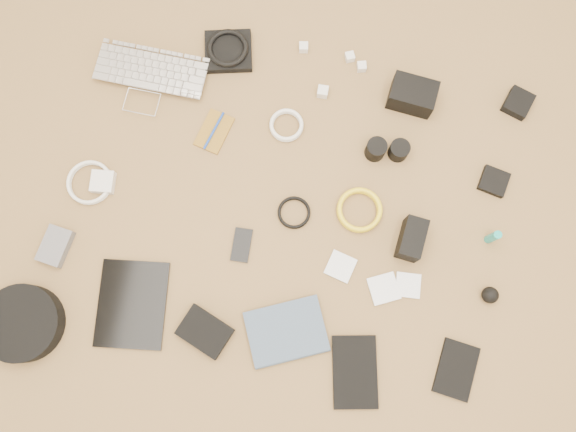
# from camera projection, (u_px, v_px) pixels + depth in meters

# --- Properties ---
(laptop) EXTENTS (0.36, 0.26, 0.03)m
(laptop) POSITION_uv_depth(u_px,v_px,m) (148.00, 85.00, 1.75)
(laptop) COLOR silver
(laptop) RESTS_ON ground
(headphone_pouch) EXTENTS (0.17, 0.16, 0.03)m
(headphone_pouch) POSITION_uv_depth(u_px,v_px,m) (228.00, 51.00, 1.78)
(headphone_pouch) COLOR black
(headphone_pouch) RESTS_ON ground
(headphones) EXTENTS (0.17, 0.17, 0.02)m
(headphones) POSITION_uv_depth(u_px,v_px,m) (228.00, 48.00, 1.76)
(headphones) COLOR black
(headphones) RESTS_ON headphone_pouch
(charger_a) EXTENTS (0.03, 0.03, 0.03)m
(charger_a) POSITION_uv_depth(u_px,v_px,m) (304.00, 47.00, 1.78)
(charger_a) COLOR silver
(charger_a) RESTS_ON ground
(charger_b) EXTENTS (0.04, 0.04, 0.03)m
(charger_b) POSITION_uv_depth(u_px,v_px,m) (350.00, 57.00, 1.78)
(charger_b) COLOR silver
(charger_b) RESTS_ON ground
(charger_c) EXTENTS (0.03, 0.03, 0.03)m
(charger_c) POSITION_uv_depth(u_px,v_px,m) (362.00, 67.00, 1.77)
(charger_c) COLOR silver
(charger_c) RESTS_ON ground
(charger_d) EXTENTS (0.03, 0.03, 0.03)m
(charger_d) POSITION_uv_depth(u_px,v_px,m) (323.00, 92.00, 1.75)
(charger_d) COLOR silver
(charger_d) RESTS_ON ground
(dslr_camera) EXTENTS (0.15, 0.11, 0.08)m
(dslr_camera) POSITION_uv_depth(u_px,v_px,m) (412.00, 95.00, 1.72)
(dslr_camera) COLOR black
(dslr_camera) RESTS_ON ground
(lens_pouch) EXTENTS (0.10, 0.11, 0.03)m
(lens_pouch) POSITION_uv_depth(u_px,v_px,m) (518.00, 103.00, 1.74)
(lens_pouch) COLOR black
(lens_pouch) RESTS_ON ground
(notebook_olive) EXTENTS (0.11, 0.15, 0.01)m
(notebook_olive) POSITION_uv_depth(u_px,v_px,m) (214.00, 131.00, 1.73)
(notebook_olive) COLOR brown
(notebook_olive) RESTS_ON ground
(pen_blue) EXTENTS (0.05, 0.13, 0.01)m
(pen_blue) POSITION_uv_depth(u_px,v_px,m) (214.00, 131.00, 1.73)
(pen_blue) COLOR #13379F
(pen_blue) RESTS_ON notebook_olive
(cable_white_a) EXTENTS (0.14, 0.14, 0.01)m
(cable_white_a) POSITION_uv_depth(u_px,v_px,m) (286.00, 126.00, 1.73)
(cable_white_a) COLOR silver
(cable_white_a) RESTS_ON ground
(lens_a) EXTENTS (0.08, 0.08, 0.07)m
(lens_a) POSITION_uv_depth(u_px,v_px,m) (376.00, 149.00, 1.69)
(lens_a) COLOR black
(lens_a) RESTS_ON ground
(lens_b) EXTENTS (0.06, 0.06, 0.06)m
(lens_b) POSITION_uv_depth(u_px,v_px,m) (399.00, 150.00, 1.70)
(lens_b) COLOR black
(lens_b) RESTS_ON ground
(card_reader) EXTENTS (0.10, 0.10, 0.02)m
(card_reader) POSITION_uv_depth(u_px,v_px,m) (494.00, 181.00, 1.69)
(card_reader) COLOR black
(card_reader) RESTS_ON ground
(power_brick) EXTENTS (0.07, 0.07, 0.03)m
(power_brick) POSITION_uv_depth(u_px,v_px,m) (103.00, 182.00, 1.69)
(power_brick) COLOR silver
(power_brick) RESTS_ON ground
(cable_white_b) EXTENTS (0.17, 0.17, 0.01)m
(cable_white_b) POSITION_uv_depth(u_px,v_px,m) (90.00, 183.00, 1.70)
(cable_white_b) COLOR silver
(cable_white_b) RESTS_ON ground
(cable_black) EXTENTS (0.12, 0.12, 0.01)m
(cable_black) POSITION_uv_depth(u_px,v_px,m) (294.00, 213.00, 1.68)
(cable_black) COLOR black
(cable_black) RESTS_ON ground
(cable_yellow) EXTENTS (0.18, 0.18, 0.02)m
(cable_yellow) POSITION_uv_depth(u_px,v_px,m) (359.00, 211.00, 1.68)
(cable_yellow) COLOR yellow
(cable_yellow) RESTS_ON ground
(flash) EXTENTS (0.08, 0.12, 0.09)m
(flash) POSITION_uv_depth(u_px,v_px,m) (412.00, 239.00, 1.62)
(flash) COLOR black
(flash) RESTS_ON ground
(lens_cleaner) EXTENTS (0.03, 0.03, 0.08)m
(lens_cleaner) POSITION_uv_depth(u_px,v_px,m) (493.00, 237.00, 1.63)
(lens_cleaner) COLOR teal
(lens_cleaner) RESTS_ON ground
(battery_charger) EXTENTS (0.09, 0.12, 0.03)m
(battery_charger) POSITION_uv_depth(u_px,v_px,m) (55.00, 246.00, 1.65)
(battery_charger) COLOR #5A5A5F
(battery_charger) RESTS_ON ground
(tablet) EXTENTS (0.22, 0.27, 0.01)m
(tablet) POSITION_uv_depth(u_px,v_px,m) (132.00, 304.00, 1.62)
(tablet) COLOR black
(tablet) RESTS_ON ground
(phone) EXTENTS (0.05, 0.10, 0.01)m
(phone) POSITION_uv_depth(u_px,v_px,m) (242.00, 245.00, 1.66)
(phone) COLOR black
(phone) RESTS_ON ground
(filter_case_left) EXTENTS (0.09, 0.09, 0.01)m
(filter_case_left) POSITION_uv_depth(u_px,v_px,m) (340.00, 267.00, 1.64)
(filter_case_left) COLOR silver
(filter_case_left) RESTS_ON ground
(filter_case_mid) EXTENTS (0.11, 0.11, 0.01)m
(filter_case_mid) POSITION_uv_depth(u_px,v_px,m) (384.00, 289.00, 1.63)
(filter_case_mid) COLOR silver
(filter_case_mid) RESTS_ON ground
(filter_case_right) EXTENTS (0.07, 0.07, 0.01)m
(filter_case_right) POSITION_uv_depth(u_px,v_px,m) (408.00, 285.00, 1.63)
(filter_case_right) COLOR silver
(filter_case_right) RESTS_ON ground
(air_blower) EXTENTS (0.06, 0.06, 0.05)m
(air_blower) POSITION_uv_depth(u_px,v_px,m) (490.00, 295.00, 1.61)
(air_blower) COLOR black
(air_blower) RESTS_ON ground
(headphone_case) EXTENTS (0.28, 0.28, 0.06)m
(headphone_case) POSITION_uv_depth(u_px,v_px,m) (23.00, 323.00, 1.59)
(headphone_case) COLOR black
(headphone_case) RESTS_ON ground
(drive_case) EXTENTS (0.17, 0.15, 0.03)m
(drive_case) POSITION_uv_depth(u_px,v_px,m) (205.00, 332.00, 1.59)
(drive_case) COLOR black
(drive_case) RESTS_ON ground
(paperback) EXTENTS (0.26, 0.23, 0.02)m
(paperback) POSITION_uv_depth(u_px,v_px,m) (293.00, 360.00, 1.58)
(paperback) COLOR #3C4E66
(paperback) RESTS_ON ground
(notebook_black_a) EXTENTS (0.16, 0.22, 0.01)m
(notebook_black_a) POSITION_uv_depth(u_px,v_px,m) (355.00, 372.00, 1.58)
(notebook_black_a) COLOR black
(notebook_black_a) RESTS_ON ground
(notebook_black_b) EXTENTS (0.12, 0.17, 0.01)m
(notebook_black_b) POSITION_uv_depth(u_px,v_px,m) (456.00, 370.00, 1.58)
(notebook_black_b) COLOR black
(notebook_black_b) RESTS_ON ground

